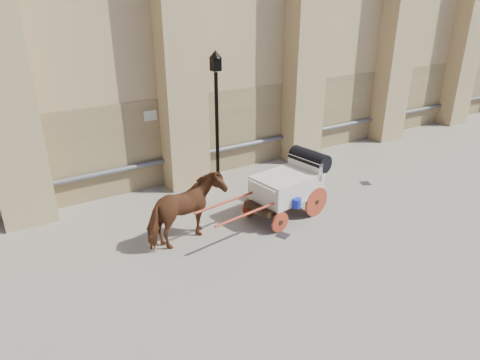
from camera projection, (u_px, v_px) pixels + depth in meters
ground at (271, 219)px, 12.56m from camera, size 90.00×90.00×0.00m
horse at (186, 211)px, 11.05m from camera, size 2.34×1.50×1.82m
carriage at (290, 183)px, 12.50m from camera, size 4.29×1.70×1.83m
street_lamp at (217, 114)px, 14.40m from camera, size 0.42×0.42×4.45m
drain_grate_near at (283, 235)px, 11.69m from camera, size 0.42×0.42×0.01m
drain_grate_far at (365, 183)px, 14.93m from camera, size 0.42×0.42×0.01m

